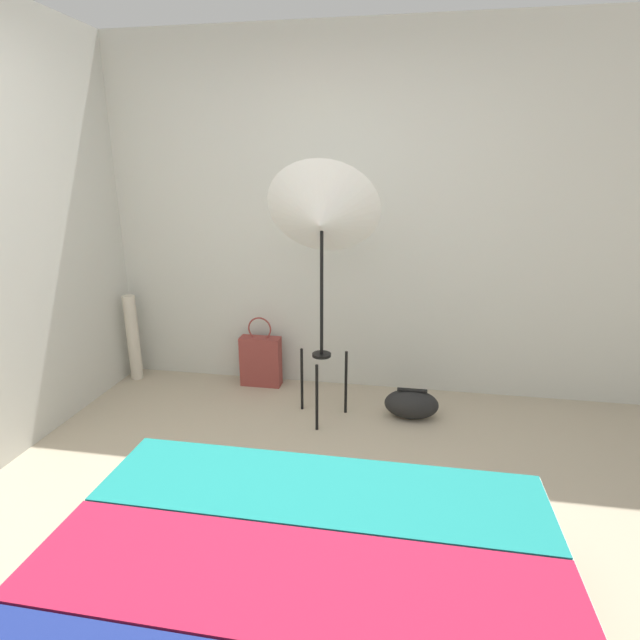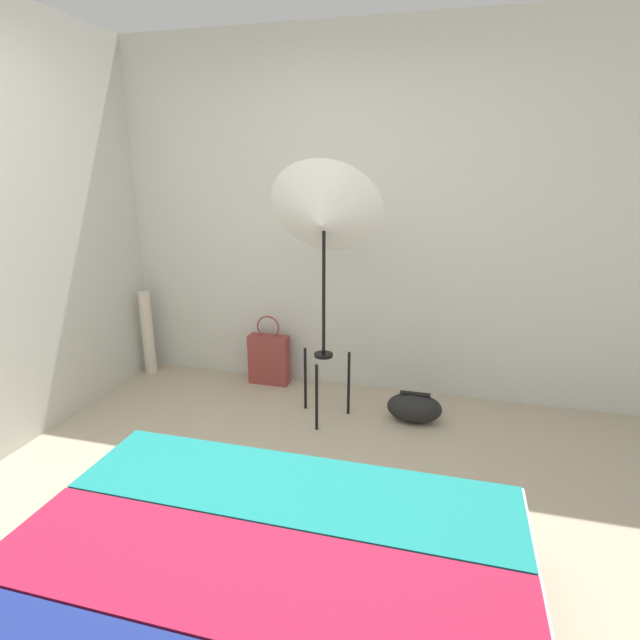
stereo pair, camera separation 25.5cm
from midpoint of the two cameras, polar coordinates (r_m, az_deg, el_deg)
name	(u,v)px [view 2 (the right image)]	position (r m, az deg, el deg)	size (l,w,h in m)	color
ground_plane	(226,568)	(2.43, -7.43, -26.34)	(14.00, 14.00, 0.00)	tan
wall_back	(335,219)	(3.74, 3.75, 11.48)	(8.00, 0.05, 2.60)	beige
wall_side_left	(38,228)	(3.56, -27.80, 9.29)	(0.05, 8.00, 2.60)	beige
photo_umbrella	(324,219)	(3.13, 2.83, 11.43)	(0.72, 0.54, 1.71)	black
tote_bag	(269,359)	(3.98, -4.02, -4.46)	(0.32, 0.12, 0.56)	brown
duffel_bag	(414,408)	(3.51, 12.81, -9.79)	(0.37, 0.21, 0.21)	black
paper_roll	(148,333)	(4.32, -17.53, -1.43)	(0.10, 0.10, 0.70)	beige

